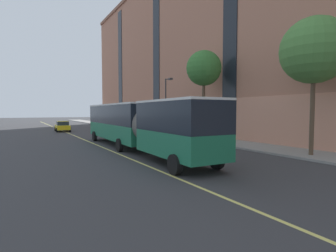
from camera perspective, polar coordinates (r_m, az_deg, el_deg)
ground_plane at (r=15.37m, az=4.21°, el=-8.19°), size 260.00×260.00×0.00m
sidewalk at (r=23.50m, az=18.25°, el=-4.19°), size 4.13×160.00×0.15m
city_bus at (r=20.51m, az=-7.32°, el=0.65°), size 3.29×19.67×3.68m
parked_car_darkgray_0 at (r=41.05m, az=-10.10°, el=0.02°), size 2.11×4.66×1.56m
parked_car_green_1 at (r=30.86m, az=-2.46°, el=-0.98°), size 2.06×4.75×1.56m
taxi_cab at (r=42.56m, az=-21.99°, el=-0.06°), size 2.11×4.43×1.56m
street_tree_mid_block at (r=20.09m, az=29.21°, el=14.12°), size 4.30×4.30×9.00m
street_tree_far_uptown at (r=27.83m, az=7.80°, el=12.26°), size 3.62×3.62×9.14m
street_lamp at (r=32.14m, az=-0.29°, el=5.59°), size 0.36×1.48×6.88m
fire_hydrant at (r=27.78m, az=4.89°, el=-2.05°), size 0.42×0.24×0.72m
lane_centerline at (r=16.92m, az=-8.04°, el=-7.14°), size 0.16×140.00×0.01m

